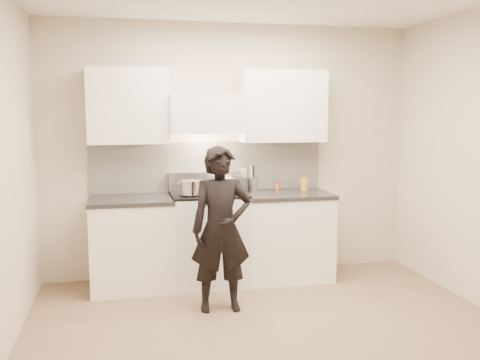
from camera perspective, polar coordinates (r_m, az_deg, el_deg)
The scene contains 11 objects.
ground_plane at distance 4.45m, azimuth 3.71°, elevation -16.19°, with size 4.00×4.00×0.00m, color #81664C.
room_shell at distance 4.42m, azimuth 1.82°, elevation 5.05°, with size 4.04×3.54×2.70m.
stove at distance 5.56m, azimuth -3.35°, elevation -6.18°, with size 0.76×0.65×0.96m.
counter_right at distance 5.75m, azimuth 4.89°, elevation -5.88°, with size 0.92×0.67×0.92m.
counter_left at distance 5.50m, azimuth -11.46°, elevation -6.62°, with size 0.82×0.67×0.92m.
wok at distance 5.59m, azimuth -1.55°, elevation -0.08°, with size 0.34×0.42×0.28m.
stock_pot at distance 5.29m, azimuth -5.29°, elevation -0.79°, with size 0.28×0.27×0.14m.
utensil_crock at distance 5.72m, azimuth 1.35°, elevation -0.36°, with size 0.11×0.11×0.28m.
spice_jar at distance 5.84m, azimuth 3.98°, elevation -0.61°, with size 0.04×0.04×0.09m.
oil_glass at distance 5.82m, azimuth 6.89°, elevation -0.45°, with size 0.08×0.08×0.14m.
person at distance 4.75m, azimuth -2.02°, elevation -5.27°, with size 0.54×0.35×1.47m, color black.
Camera 1 is at (-1.14, -3.91, 1.78)m, focal length 40.00 mm.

